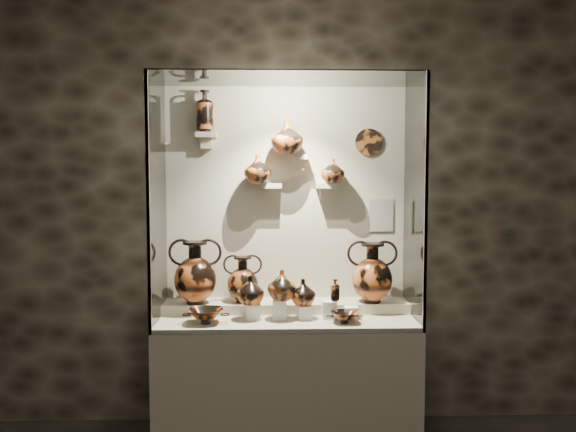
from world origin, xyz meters
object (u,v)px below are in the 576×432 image
object	(u,v)px
jug_a	(251,290)
kylix_right	(344,316)
lekythos_small	(335,289)
ovoid_vase_b	(287,137)
amphora_left	(195,272)
ovoid_vase_a	(258,169)
jug_c	(303,292)
amphora_mid	(243,279)
amphora_right	(372,272)
jug_b	(282,285)
ovoid_vase_c	(333,171)
kylix_left	(206,314)
lekythos_tall	(205,109)

from	to	relation	value
jug_a	kylix_right	xyz separation A→B (m)	(0.60, -0.10, -0.15)
lekythos_small	ovoid_vase_b	bearing A→B (deg)	149.31
amphora_left	ovoid_vase_a	distance (m)	0.82
amphora_left	jug_c	xyz separation A→B (m)	(0.72, -0.16, -0.11)
amphora_mid	amphora_right	size ratio (longest dim) A/B	0.77
jug_a	lekythos_small	world-z (taller)	jug_a
jug_c	amphora_mid	bearing A→B (deg)	155.39
jug_a	jug_b	distance (m)	0.21
amphora_left	lekythos_small	distance (m)	0.95
amphora_mid	kylix_right	distance (m)	0.76
jug_b	ovoid_vase_b	world-z (taller)	ovoid_vase_b
ovoid_vase_a	ovoid_vase_c	distance (m)	0.52
amphora_right	ovoid_vase_c	world-z (taller)	ovoid_vase_c
lekythos_small	kylix_left	distance (m)	0.85
jug_b	kylix_left	bearing A→B (deg)	-153.73
jug_a	kylix_right	distance (m)	0.63
amphora_mid	kylix_right	xyz separation A→B (m)	(0.66, -0.31, -0.19)
ovoid_vase_b	ovoid_vase_c	xyz separation A→B (m)	(0.32, 0.03, -0.23)
jug_a	ovoid_vase_a	distance (m)	0.83
jug_c	lekythos_tall	size ratio (longest dim) A/B	0.54
jug_c	amphora_right	bearing A→B (deg)	20.67
jug_b	amphora_right	bearing A→B (deg)	33.10
amphora_left	jug_c	size ratio (longest dim) A/B	2.48
jug_b	jug_c	xyz separation A→B (m)	(0.14, 0.02, -0.05)
kylix_left	ovoid_vase_c	bearing A→B (deg)	-1.45
jug_c	ovoid_vase_b	xyz separation A→B (m)	(-0.10, 0.22, 1.03)
lekythos_small	lekythos_tall	size ratio (longest dim) A/B	0.50
kylix_right	ovoid_vase_c	xyz separation A→B (m)	(-0.04, 0.36, 0.93)
jug_a	jug_c	world-z (taller)	jug_a
lekythos_tall	ovoid_vase_c	world-z (taller)	lekythos_tall
amphora_right	kylix_left	size ratio (longest dim) A/B	1.44
amphora_right	jug_a	size ratio (longest dim) A/B	2.21
amphora_mid	amphora_right	xyz separation A→B (m)	(0.89, -0.03, 0.05)
lekythos_small	kylix_right	size ratio (longest dim) A/B	0.73
ovoid_vase_a	ovoid_vase_b	bearing A→B (deg)	-18.02
jug_c	ovoid_vase_a	size ratio (longest dim) A/B	0.89
jug_c	lekythos_tall	xyz separation A→B (m)	(-0.66, 0.27, 1.22)
jug_c	ovoid_vase_c	distance (m)	0.86
amphora_left	jug_a	distance (m)	0.43
amphora_left	ovoid_vase_c	bearing A→B (deg)	16.26
jug_b	lekythos_tall	distance (m)	1.31
amphora_left	kylix_right	distance (m)	1.05
jug_b	jug_a	bearing A→B (deg)	-164.61
amphora_mid	kylix_right	world-z (taller)	amphora_mid
amphora_left	lekythos_tall	bearing A→B (deg)	70.37
amphora_mid	jug_a	bearing A→B (deg)	-71.73
amphora_mid	kylix_right	bearing A→B (deg)	-23.28
ovoid_vase_c	amphora_mid	bearing A→B (deg)	-161.08
kylix_right	jug_c	bearing A→B (deg)	158.47
amphora_right	jug_b	world-z (taller)	amphora_right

